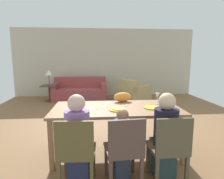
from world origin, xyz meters
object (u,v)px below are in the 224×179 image
(dining_chair_child, at_px, (125,148))
(side_table, at_px, (50,91))
(book_upper, at_px, (54,84))
(person_man, at_px, (78,141))
(plate_near_woman, at_px, (152,108))
(person_child, at_px, (122,146))
(handbag, at_px, (121,102))
(armchair, at_px, (133,93))
(dining_chair_woman, at_px, (170,146))
(couch, at_px, (80,91))
(dining_chair_man, at_px, (76,150))
(person_woman, at_px, (164,138))
(cat, at_px, (122,97))
(book_lower, at_px, (53,85))
(wine_glass, at_px, (157,96))
(plate_near_child, at_px, (118,110))
(dining_table, at_px, (116,111))
(table_lamp, at_px, (49,73))
(plate_near_man, at_px, (81,109))

(dining_chair_child, distance_m, side_table, 5.22)
(book_upper, bearing_deg, person_man, -74.65)
(plate_near_woman, height_order, person_child, person_child)
(handbag, bearing_deg, armchair, 43.26)
(dining_chair_woman, relative_size, couch, 0.45)
(couch, distance_m, armchair, 2.01)
(armchair, bearing_deg, side_table, 171.73)
(dining_chair_man, relative_size, handbag, 2.72)
(plate_near_woman, relative_size, person_woman, 0.23)
(cat, bearing_deg, dining_chair_man, -130.52)
(dining_chair_child, bearing_deg, cat, 83.43)
(dining_chair_man, xyz_separation_m, armchair, (1.52, 4.40, -0.17))
(book_upper, bearing_deg, plate_near_woman, -59.71)
(book_lower, bearing_deg, wine_glass, -55.95)
(cat, distance_m, side_table, 4.20)
(dining_chair_woman, distance_m, cat, 1.35)
(plate_near_child, relative_size, couch, 0.13)
(armchair, distance_m, handbag, 0.72)
(dining_chair_man, bearing_deg, book_upper, 104.74)
(dining_chair_woman, bearing_deg, person_child, 162.82)
(dining_table, xyz_separation_m, wine_glass, (0.71, 0.18, 0.20))
(book_lower, bearing_deg, dining_table, -65.17)
(wine_glass, distance_m, person_woman, 0.95)
(person_man, distance_m, side_table, 4.87)
(plate_near_woman, distance_m, cat, 0.63)
(table_lamp, bearing_deg, cat, -59.47)
(plate_near_child, xyz_separation_m, dining_chair_child, (0.01, -0.67, -0.28))
(plate_near_man, distance_m, couch, 4.40)
(plate_near_man, bearing_deg, dining_table, 12.41)
(plate_near_man, height_order, person_child, person_child)
(person_child, bearing_deg, plate_near_man, 134.14)
(plate_near_woman, height_order, dining_chair_child, dining_chair_child)
(dining_table, xyz_separation_m, cat, (0.15, 0.39, 0.15))
(plate_near_man, xyz_separation_m, dining_chair_man, (-0.00, -0.73, -0.28))
(person_man, relative_size, armchair, 0.95)
(dining_chair_child, height_order, cat, cat)
(plate_near_woman, height_order, couch, couch)
(plate_near_woman, relative_size, book_upper, 1.14)
(plate_near_man, xyz_separation_m, book_lower, (-1.27, 4.04, -0.18))
(dining_chair_child, xyz_separation_m, dining_chair_woman, (0.54, -0.00, 0.00))
(plate_near_woman, bearing_deg, side_table, 121.63)
(plate_near_man, relative_size, plate_near_woman, 1.00)
(plate_near_child, xyz_separation_m, dining_chair_man, (-0.55, -0.67, -0.28))
(wine_glass, height_order, cat, wine_glass)
(plate_near_child, xyz_separation_m, cat, (0.15, 0.57, 0.08))
(plate_near_man, xyz_separation_m, armchair, (1.51, 3.67, -0.45))
(dining_chair_man, distance_m, book_lower, 4.94)
(armchair, bearing_deg, dining_chair_woman, -95.44)
(table_lamp, relative_size, book_lower, 2.45)
(dining_chair_man, distance_m, person_child, 0.58)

